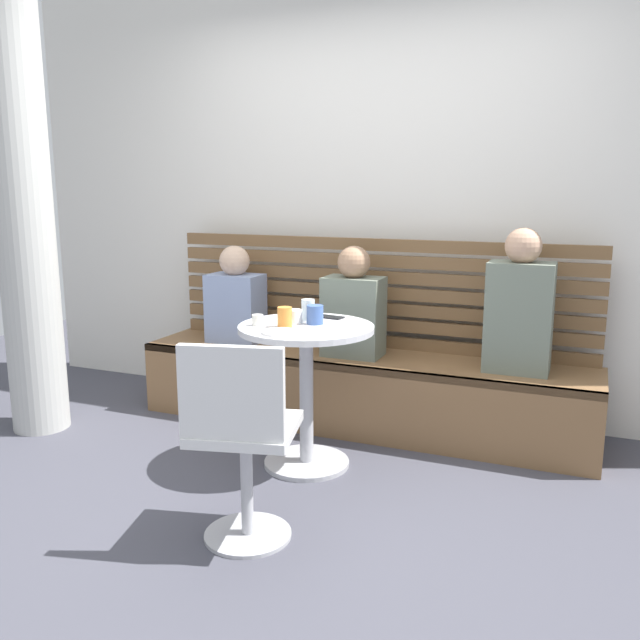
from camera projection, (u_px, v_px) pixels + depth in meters
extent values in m
plane|color=#42424C|center=(269.00, 515.00, 2.92)|extent=(8.00, 8.00, 0.00)
cube|color=silver|center=(385.00, 181.00, 4.11)|extent=(5.20, 0.10, 2.90)
cylinder|color=#B2B2AD|center=(22.00, 190.00, 3.70)|extent=(0.32, 0.32, 2.80)
cube|color=brown|center=(360.00, 391.00, 3.96)|extent=(2.70, 0.52, 0.44)
cube|color=brown|center=(346.00, 368.00, 3.70)|extent=(2.70, 0.04, 0.04)
cube|color=brown|center=(373.00, 340.00, 4.12)|extent=(2.65, 0.04, 0.07)
cube|color=brown|center=(373.00, 323.00, 4.10)|extent=(2.65, 0.04, 0.07)
cube|color=brown|center=(373.00, 308.00, 4.08)|extent=(2.65, 0.04, 0.07)
cube|color=brown|center=(373.00, 292.00, 4.06)|extent=(2.65, 0.04, 0.07)
cube|color=brown|center=(374.00, 277.00, 4.04)|extent=(2.65, 0.04, 0.07)
cube|color=brown|center=(374.00, 261.00, 4.03)|extent=(2.65, 0.04, 0.07)
cube|color=brown|center=(374.00, 245.00, 4.01)|extent=(2.65, 0.04, 0.07)
cylinder|color=#ADADB2|center=(307.00, 462.00, 3.44)|extent=(0.44, 0.44, 0.02)
cylinder|color=#ADADB2|center=(306.00, 397.00, 3.37)|extent=(0.07, 0.07, 0.69)
cylinder|color=silver|center=(306.00, 328.00, 3.30)|extent=(0.68, 0.68, 0.03)
cylinder|color=#ADADB2|center=(247.00, 534.00, 2.74)|extent=(0.36, 0.36, 0.02)
cylinder|color=#ADADB2|center=(246.00, 485.00, 2.70)|extent=(0.05, 0.05, 0.45)
cube|color=silver|center=(244.00, 428.00, 2.65)|extent=(0.48, 0.48, 0.04)
cube|color=silver|center=(231.00, 393.00, 2.44)|extent=(0.40, 0.13, 0.36)
cube|color=slate|center=(519.00, 317.00, 3.52)|extent=(0.34, 0.22, 0.59)
sphere|color=tan|center=(523.00, 246.00, 3.45)|extent=(0.19, 0.19, 0.19)
cube|color=#8C9EC6|center=(236.00, 308.00, 4.22)|extent=(0.34, 0.22, 0.43)
sphere|color=#DBB293|center=(235.00, 261.00, 4.16)|extent=(0.19, 0.19, 0.19)
cube|color=slate|center=(353.00, 317.00, 3.86)|extent=(0.34, 0.22, 0.46)
sphere|color=#A37A5B|center=(354.00, 262.00, 3.80)|extent=(0.19, 0.19, 0.19)
cylinder|color=white|center=(294.00, 317.00, 3.34)|extent=(0.08, 0.08, 0.07)
cylinder|color=#3D5B9E|center=(315.00, 315.00, 3.32)|extent=(0.08, 0.08, 0.09)
cylinder|color=orange|center=(285.00, 317.00, 3.24)|extent=(0.07, 0.07, 0.10)
cylinder|color=white|center=(308.00, 310.00, 3.40)|extent=(0.07, 0.07, 0.11)
cylinder|color=silver|center=(258.00, 320.00, 3.29)|extent=(0.06, 0.06, 0.05)
cylinder|color=white|center=(280.00, 332.00, 3.12)|extent=(0.17, 0.17, 0.01)
cube|color=black|center=(330.00, 317.00, 3.48)|extent=(0.15, 0.09, 0.01)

